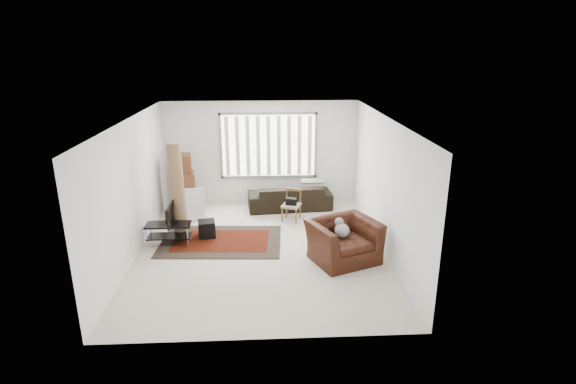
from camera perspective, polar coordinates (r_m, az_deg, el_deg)
The scene contains 11 objects.
room at distance 9.28m, azimuth -3.35°, elevation 3.96°, with size 6.00×6.02×2.71m.
persian_rug at distance 9.83m, azimuth -8.49°, elevation -6.19°, with size 2.64×1.84×0.02m.
tv_stand at distance 9.80m, azimuth -14.92°, elevation -4.63°, with size 0.93×0.42×0.47m.
tv at distance 9.68m, azimuth -15.08°, elevation -2.74°, with size 0.75×0.10×0.43m, color black.
subwoofer at distance 10.02m, azimuth -10.28°, elevation -4.62°, with size 0.36×0.36×0.36m, color black.
moving_boxes at distance 11.42m, azimuth -13.16°, elevation 0.68°, with size 0.69×0.64×1.49m.
white_flatpack at distance 11.02m, azimuth -12.12°, elevation -1.56°, with size 0.61×0.09×0.78m, color silver.
rolled_rug at distance 9.96m, azimuth -13.86°, elevation 0.06°, with size 0.31×0.31×2.04m, color brown.
sofa at distance 11.53m, azimuth 0.22°, elevation -0.16°, with size 2.12×0.92×0.82m, color black.
side_chair at distance 10.73m, azimuth 0.45°, elevation -1.48°, with size 0.53×0.53×0.76m.
armchair at distance 8.83m, azimuth 7.04°, elevation -5.80°, with size 1.56×1.48×0.92m.
Camera 1 is at (0.10, -8.49, 4.02)m, focal length 28.00 mm.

